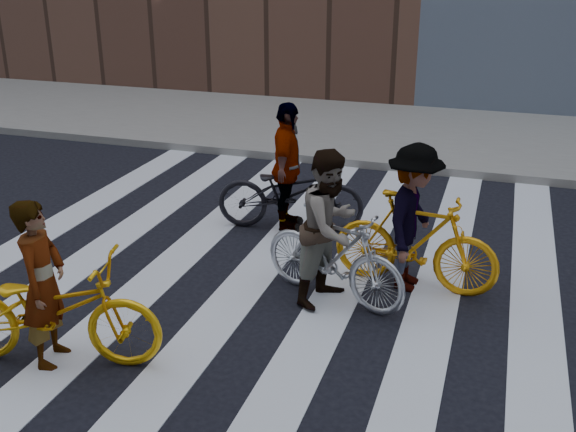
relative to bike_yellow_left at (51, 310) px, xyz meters
The scene contains 11 objects.
ground 2.71m from the bike_yellow_left, 49.88° to the left, with size 100.00×100.00×0.00m, color black.
sidewalk_far 9.69m from the bike_yellow_left, 79.84° to the left, with size 100.00×5.00×0.15m, color gray.
zebra_crosswalk 2.71m from the bike_yellow_left, 49.88° to the left, with size 8.25×10.00×0.01m.
bike_yellow_left is the anchor object (origin of this frame).
bike_silver_mid 3.03m from the bike_yellow_left, 42.45° to the left, with size 0.52×1.85×1.11m, color #B0B3BA.
bike_yellow_right 4.04m from the bike_yellow_left, 40.82° to the left, with size 0.55×1.95×1.17m, color #FDA00E.
bike_dark_rear 4.07m from the bike_yellow_left, 74.02° to the left, with size 0.73×2.08×1.09m, color black.
rider_left 0.28m from the bike_yellow_left, behind, with size 0.61×0.40×1.67m, color slate.
rider_mid 3.01m from the bike_yellow_left, 43.09° to the left, with size 0.86×0.67×1.78m, color slate.
rider_right 4.02m from the bike_yellow_left, 41.29° to the left, with size 1.13×0.65×1.75m, color slate.
rider_rear 4.07m from the bike_yellow_left, 74.69° to the left, with size 1.07×0.45×1.83m, color slate.
Camera 1 is at (2.18, -6.65, 3.74)m, focal length 42.00 mm.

